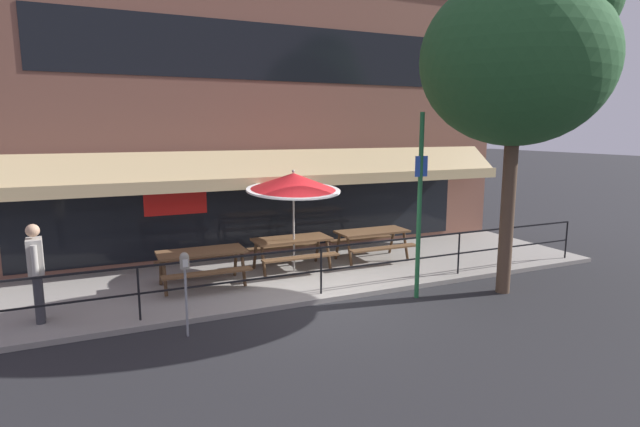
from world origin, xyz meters
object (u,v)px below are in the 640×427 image
at_px(picnic_table_centre, 292,245).
at_px(pedestrian_walking, 36,268).
at_px(picnic_table_left, 202,258).
at_px(parking_meter_near, 185,269).
at_px(street_tree_curbside, 525,50).
at_px(picnic_table_right, 372,237).
at_px(street_sign_pole, 419,205).
at_px(patio_umbrella_centre, 293,183).

xyz_separation_m(picnic_table_centre, pedestrian_walking, (-5.10, -1.22, 0.35)).
xyz_separation_m(picnic_table_left, parking_meter_near, (-0.70, -2.27, 0.44)).
bearing_deg(pedestrian_walking, street_tree_curbside, -12.26).
bearing_deg(pedestrian_walking, picnic_table_right, 9.58).
bearing_deg(picnic_table_right, parking_meter_near, -152.15).
xyz_separation_m(street_sign_pole, street_tree_curbside, (1.96, -0.52, 2.99)).
height_order(picnic_table_right, patio_umbrella_centre, patio_umbrella_centre).
bearing_deg(picnic_table_right, picnic_table_left, -174.93).
distance_m(picnic_table_left, picnic_table_right, 4.34).
relative_size(pedestrian_walking, street_sign_pole, 0.46).
xyz_separation_m(picnic_table_right, street_sign_pole, (-0.46, -2.61, 1.20)).
xyz_separation_m(picnic_table_left, picnic_table_right, (4.33, 0.38, 0.00)).
bearing_deg(pedestrian_walking, picnic_table_centre, 13.43).
relative_size(parking_meter_near, street_sign_pole, 0.38).
height_order(parking_meter_near, street_tree_curbside, street_tree_curbside).
xyz_separation_m(parking_meter_near, street_tree_curbside, (6.53, -0.48, 3.74)).
bearing_deg(street_tree_curbside, street_sign_pole, 165.10).
bearing_deg(parking_meter_near, street_sign_pole, 0.57).
bearing_deg(picnic_table_right, street_tree_curbside, -64.35).
bearing_deg(pedestrian_walking, parking_meter_near, -32.54).
bearing_deg(pedestrian_walking, picnic_table_left, 16.00).
distance_m(picnic_table_centre, patio_umbrella_centre, 1.48).
bearing_deg(patio_umbrella_centre, street_tree_curbside, -39.15).
bearing_deg(street_sign_pole, picnic_table_centre, 123.22).
height_order(picnic_table_right, street_sign_pole, street_sign_pole).
height_order(picnic_table_centre, street_sign_pole, street_sign_pole).
bearing_deg(street_tree_curbside, picnic_table_left, 154.77).
bearing_deg(street_tree_curbside, parking_meter_near, 175.82).
distance_m(picnic_table_right, parking_meter_near, 5.70).
height_order(picnic_table_right, pedestrian_walking, pedestrian_walking).
height_order(patio_umbrella_centre, pedestrian_walking, patio_umbrella_centre).
bearing_deg(street_tree_curbside, picnic_table_right, 115.65).
xyz_separation_m(picnic_table_centre, patio_umbrella_centre, (0.00, -0.14, 1.47)).
bearing_deg(parking_meter_near, patio_umbrella_centre, 41.25).
distance_m(pedestrian_walking, street_tree_curbside, 9.76).
relative_size(picnic_table_left, street_sign_pole, 0.49).
bearing_deg(street_sign_pole, picnic_table_left, 150.08).
distance_m(picnic_table_left, parking_meter_near, 2.42).
height_order(street_sign_pole, street_tree_curbside, street_tree_curbside).
relative_size(picnic_table_centre, parking_meter_near, 1.27).
height_order(picnic_table_centre, parking_meter_near, parking_meter_near).
xyz_separation_m(picnic_table_right, street_tree_curbside, (1.50, -3.13, 4.19)).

